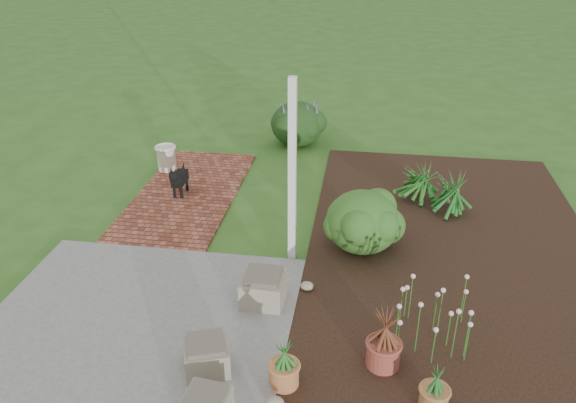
# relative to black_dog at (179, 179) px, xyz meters

# --- Properties ---
(ground) EXTENTS (80.00, 80.00, 0.00)m
(ground) POSITION_rel_black_dog_xyz_m (1.79, -1.62, -0.34)
(ground) COLOR #2D571B
(ground) RESTS_ON ground
(concrete_patio) EXTENTS (3.50, 3.50, 0.04)m
(concrete_patio) POSITION_rel_black_dog_xyz_m (0.54, -3.37, -0.32)
(concrete_patio) COLOR slate
(concrete_patio) RESTS_ON ground
(brick_path) EXTENTS (1.60, 3.50, 0.04)m
(brick_path) POSITION_rel_black_dog_xyz_m (0.09, 0.13, -0.32)
(brick_path) COLOR brown
(brick_path) RESTS_ON ground
(garden_bed) EXTENTS (4.00, 7.00, 0.03)m
(garden_bed) POSITION_rel_black_dog_xyz_m (4.29, -1.12, -0.33)
(garden_bed) COLOR black
(garden_bed) RESTS_ON ground
(veranda_post) EXTENTS (0.10, 0.10, 2.50)m
(veranda_post) POSITION_rel_black_dog_xyz_m (2.09, -1.52, 0.91)
(veranda_post) COLOR white
(veranda_post) RESTS_ON ground
(stone_trough_mid) EXTENTS (0.56, 0.56, 0.29)m
(stone_trough_mid) POSITION_rel_black_dog_xyz_m (1.53, -3.76, -0.16)
(stone_trough_mid) COLOR gray
(stone_trough_mid) RESTS_ON concrete_patio
(stone_trough_far) EXTENTS (0.51, 0.51, 0.33)m
(stone_trough_far) POSITION_rel_black_dog_xyz_m (1.89, -2.57, -0.14)
(stone_trough_far) COLOR gray
(stone_trough_far) RESTS_ON concrete_patio
(black_dog) EXTENTS (0.18, 0.59, 0.51)m
(black_dog) POSITION_rel_black_dog_xyz_m (0.00, 0.00, 0.00)
(black_dog) COLOR black
(black_dog) RESTS_ON brick_path
(cream_ceramic_urn) EXTENTS (0.41, 0.41, 0.44)m
(cream_ceramic_urn) POSITION_rel_black_dog_xyz_m (-0.56, 0.97, -0.08)
(cream_ceramic_urn) COLOR beige
(cream_ceramic_urn) RESTS_ON brick_path
(evergreen_shrub) EXTENTS (1.27, 1.27, 0.86)m
(evergreen_shrub) POSITION_rel_black_dog_xyz_m (3.01, -1.17, 0.12)
(evergreen_shrub) COLOR #103911
(evergreen_shrub) RESTS_ON garden_bed
(agapanthus_clump_back) EXTENTS (0.99, 0.99, 0.79)m
(agapanthus_clump_back) POSITION_rel_black_dog_xyz_m (4.31, 0.08, 0.08)
(agapanthus_clump_back) COLOR #0D3B11
(agapanthus_clump_back) RESTS_ON garden_bed
(agapanthus_clump_front) EXTENTS (1.08, 1.08, 0.77)m
(agapanthus_clump_front) POSITION_rel_black_dog_xyz_m (3.86, 0.42, 0.07)
(agapanthus_clump_front) COLOR #143A0D
(agapanthus_clump_front) RESTS_ON garden_bed
(pink_flower_patch) EXTENTS (1.19, 1.19, 0.63)m
(pink_flower_patch) POSITION_rel_black_dog_xyz_m (3.78, -2.94, 0.00)
(pink_flower_patch) COLOR #113D0F
(pink_flower_patch) RESTS_ON garden_bed
(terracotta_pot_bronze) EXTENTS (0.41, 0.41, 0.28)m
(terracotta_pot_bronze) POSITION_rel_black_dog_xyz_m (3.31, -3.44, -0.17)
(terracotta_pot_bronze) COLOR brown
(terracotta_pot_bronze) RESTS_ON garden_bed
(terracotta_pot_small_left) EXTENTS (0.30, 0.30, 0.23)m
(terracotta_pot_small_left) POSITION_rel_black_dog_xyz_m (3.78, -3.94, -0.20)
(terracotta_pot_small_left) COLOR #A56737
(terracotta_pot_small_left) RESTS_ON garden_bed
(terracotta_pot_small_right) EXTENTS (0.30, 0.30, 0.25)m
(terracotta_pot_small_right) POSITION_rel_black_dog_xyz_m (2.35, -3.85, -0.19)
(terracotta_pot_small_right) COLOR #B66F3D
(terracotta_pot_small_right) RESTS_ON garden_bed
(purple_flowering_bush) EXTENTS (1.23, 1.23, 0.89)m
(purple_flowering_bush) POSITION_rel_black_dog_xyz_m (1.59, 2.68, 0.10)
(purple_flowering_bush) COLOR black
(purple_flowering_bush) RESTS_ON ground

